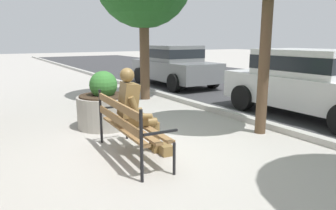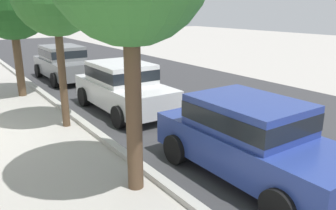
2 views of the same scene
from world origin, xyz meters
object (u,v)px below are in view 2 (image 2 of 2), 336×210
parked_car_white (123,85)px  parked_car_blue (250,136)px  parked_car_grey (63,62)px  street_tree_near_bench (11,0)px

parked_car_white → parked_car_blue: 5.34m
parked_car_grey → parked_car_blue: (11.27, 0.00, 0.00)m
parked_car_white → parked_car_blue: size_ratio=1.00×
parked_car_grey → street_tree_near_bench: bearing=-49.0°
parked_car_white → parked_car_blue: bearing=0.0°
parked_car_grey → parked_car_blue: bearing=0.0°
parked_car_blue → parked_car_grey: bearing=180.0°
parked_car_white → parked_car_blue: same height
parked_car_white → street_tree_near_bench: bearing=-150.0°
street_tree_near_bench → parked_car_blue: street_tree_near_bench is taller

